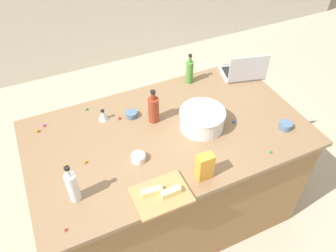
{
  "coord_description": "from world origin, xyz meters",
  "views": [
    {
      "loc": [
        -0.64,
        -1.39,
        2.38
      ],
      "look_at": [
        0.0,
        0.0,
        0.95
      ],
      "focal_mm": 35.61,
      "sensor_mm": 36.0,
      "label": 1
    }
  ],
  "objects": [
    {
      "name": "candy_5",
      "position": [
        -0.76,
        0.35,
        0.91
      ],
      "size": [
        0.02,
        0.02,
        0.02
      ],
      "primitive_type": "sphere",
      "color": "orange",
      "rests_on": "island_counter"
    },
    {
      "name": "bottle_soy",
      "position": [
        -0.04,
        0.14,
        1.0
      ],
      "size": [
        0.07,
        0.07,
        0.24
      ],
      "color": "maroon",
      "rests_on": "island_counter"
    },
    {
      "name": "laptop",
      "position": [
        0.79,
        0.32,
        0.95
      ],
      "size": [
        0.36,
        0.3,
        0.22
      ],
      "color": "#B7B7BC",
      "rests_on": "island_counter"
    },
    {
      "name": "candy_3",
      "position": [
        -0.42,
        0.43,
        0.91
      ],
      "size": [
        0.02,
        0.02,
        0.02
      ],
      "primitive_type": "sphere",
      "color": "green",
      "rests_on": "island_counter"
    },
    {
      "name": "candy_7",
      "position": [
        0.43,
        -0.1,
        0.91
      ],
      "size": [
        0.02,
        0.02,
        0.02
      ],
      "primitive_type": "sphere",
      "color": "blue",
      "rests_on": "island_counter"
    },
    {
      "name": "cutting_board",
      "position": [
        -0.24,
        -0.43,
        0.91
      ],
      "size": [
        0.3,
        0.23,
        0.02
      ],
      "primitive_type": "cube",
      "color": "#AD7F4C",
      "rests_on": "island_counter"
    },
    {
      "name": "candy_6",
      "position": [
        0.48,
        -0.42,
        0.91
      ],
      "size": [
        0.02,
        0.02,
        0.02
      ],
      "primitive_type": "sphere",
      "color": "green",
      "rests_on": "island_counter"
    },
    {
      "name": "bottle_olive",
      "position": [
        0.37,
        0.43,
        0.99
      ],
      "size": [
        0.06,
        0.06,
        0.24
      ],
      "color": "#4C8C38",
      "rests_on": "island_counter"
    },
    {
      "name": "ground_plane",
      "position": [
        0.0,
        0.0,
        0.0
      ],
      "size": [
        12.0,
        12.0,
        0.0
      ],
      "primitive_type": "plane",
      "color": "#B7A88E"
    },
    {
      "name": "mixing_bowl_large",
      "position": [
        0.22,
        -0.04,
        0.97
      ],
      "size": [
        0.29,
        0.29,
        0.13
      ],
      "color": "white",
      "rests_on": "island_counter"
    },
    {
      "name": "bottle_vinegar",
      "position": [
        -0.65,
        -0.25,
        1.0
      ],
      "size": [
        0.06,
        0.06,
        0.25
      ],
      "color": "white",
      "rests_on": "island_counter"
    },
    {
      "name": "candy_2",
      "position": [
        -0.24,
        0.25,
        0.91
      ],
      "size": [
        0.02,
        0.02,
        0.02
      ],
      "primitive_type": "sphere",
      "color": "red",
      "rests_on": "island_counter"
    },
    {
      "name": "butter_stick_right",
      "position": [
        -0.28,
        -0.41,
        0.94
      ],
      "size": [
        0.11,
        0.05,
        0.04
      ],
      "primitive_type": "cube",
      "rotation": [
        0.0,
        0.0,
        -0.12
      ],
      "color": "#F4E58C",
      "rests_on": "cutting_board"
    },
    {
      "name": "candy_0",
      "position": [
        -0.55,
        -0.04,
        0.91
      ],
      "size": [
        0.02,
        0.02,
        0.02
      ],
      "primitive_type": "sphere",
      "color": "orange",
      "rests_on": "island_counter"
    },
    {
      "name": "kitchen_timer",
      "position": [
        -0.34,
        0.29,
        0.94
      ],
      "size": [
        0.07,
        0.07,
        0.08
      ],
      "color": "#B2B2B7",
      "rests_on": "island_counter"
    },
    {
      "name": "ramekin_small",
      "position": [
        -0.16,
        0.24,
        0.92
      ],
      "size": [
        0.08,
        0.08,
        0.04
      ],
      "primitive_type": "cylinder",
      "color": "slate",
      "rests_on": "island_counter"
    },
    {
      "name": "candy_bag",
      "position": [
        0.03,
        -0.41,
        0.99
      ],
      "size": [
        0.09,
        0.06,
        0.17
      ],
      "primitive_type": "cube",
      "color": "gold",
      "rests_on": "island_counter"
    },
    {
      "name": "candy_1",
      "position": [
        -0.74,
        -0.42,
        0.91
      ],
      "size": [
        0.01,
        0.01,
        0.01
      ],
      "primitive_type": "sphere",
      "color": "red",
      "rests_on": "island_counter"
    },
    {
      "name": "island_counter",
      "position": [
        0.0,
        0.0,
        0.45
      ],
      "size": [
        1.78,
        1.03,
        0.9
      ],
      "color": "olive",
      "rests_on": "ground"
    },
    {
      "name": "ramekin_medium",
      "position": [
        0.7,
        -0.29,
        0.92
      ],
      "size": [
        0.08,
        0.08,
        0.04
      ],
      "primitive_type": "cylinder",
      "color": "slate",
      "rests_on": "island_counter"
    },
    {
      "name": "candy_4",
      "position": [
        -0.71,
        0.38,
        0.91
      ],
      "size": [
        0.02,
        0.02,
        0.02
      ],
      "primitive_type": "sphere",
      "color": "#CC3399",
      "rests_on": "island_counter"
    },
    {
      "name": "ramekin_wide",
      "position": [
        -0.26,
        -0.14,
        0.92
      ],
      "size": [
        0.08,
        0.08,
        0.04
      ],
      "primitive_type": "cylinder",
      "color": "white",
      "rests_on": "island_counter"
    },
    {
      "name": "butter_stick_left",
      "position": [
        -0.19,
        -0.45,
        0.94
      ],
      "size": [
        0.11,
        0.04,
        0.04
      ],
      "primitive_type": "cube",
      "rotation": [
        0.0,
        0.0,
        0.02
      ],
      "color": "#F4E58C",
      "rests_on": "cutting_board"
    }
  ]
}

